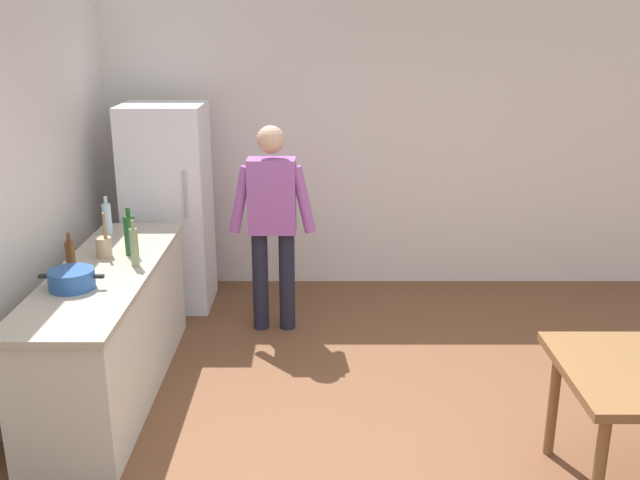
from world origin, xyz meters
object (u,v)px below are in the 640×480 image
Objects in this scene: bottle_beer_brown at (73,255)px; bottle_wine_green at (133,234)px; refrigerator at (172,207)px; bottle_water_clear at (110,218)px; person at (275,216)px; bottle_vinegar_tall at (137,246)px; utensil_jar at (107,246)px; cooking_pot at (75,279)px.

bottle_wine_green reaches higher than bottle_beer_brown.
refrigerator is 0.86m from bottle_water_clear.
person is 5.67× the size of bottle_water_clear.
bottle_wine_green reaches higher than bottle_vinegar_tall.
person reaches higher than utensil_jar.
bottle_wine_green is (0.31, 0.34, 0.04)m from bottle_beer_brown.
bottle_beer_brown is at bearing -166.45° from bottle_vinegar_tall.
cooking_pot is at bearing -70.81° from bottle_beer_brown.
person is 1.27m from bottle_water_clear.
person is 5.31× the size of utensil_jar.
bottle_water_clear is 0.88× the size of bottle_wine_green.
bottle_beer_brown is 0.46m from bottle_wine_green.
utensil_jar is at bearing 87.78° from cooking_pot.
refrigerator reaches higher than utensil_jar.
bottle_vinegar_tall is 0.83m from bottle_water_clear.
bottle_beer_brown is (-0.13, -0.28, 0.03)m from utensil_jar.
bottle_vinegar_tall is at bearing -61.71° from bottle_water_clear.
bottle_vinegar_tall is at bearing 13.55° from bottle_beer_brown.
person is (0.95, -0.55, 0.08)m from refrigerator.
utensil_jar and bottle_vinegar_tall have the same top height.
bottle_wine_green is at bearing 47.89° from bottle_beer_brown.
bottle_water_clear is at bearing 95.33° from cooking_pot.
utensil_jar reaches higher than cooking_pot.
cooking_pot is at bearing -84.67° from bottle_water_clear.
bottle_vinegar_tall is 0.94× the size of bottle_wine_green.
bottle_water_clear reaches higher than bottle_beer_brown.
cooking_pot is 0.69m from bottle_wine_green.
refrigerator is 6.92× the size of bottle_beer_brown.
bottle_wine_green is at bearing 73.57° from cooking_pot.
bottle_vinegar_tall is (0.29, 0.42, 0.08)m from cooking_pot.
utensil_jar is (-0.17, -1.35, 0.08)m from refrigerator.
bottle_beer_brown is (-0.40, -0.10, -0.03)m from bottle_vinegar_tall.
cooking_pot is 1.25× the size of bottle_vinegar_tall.
bottle_water_clear is at bearing 103.44° from utensil_jar.
refrigerator is 1.54m from bottle_vinegar_tall.
bottle_wine_green reaches higher than bottle_water_clear.
person is 4.25× the size of cooking_pot.
bottle_beer_brown is at bearing -100.59° from refrigerator.
person reaches higher than bottle_wine_green.
refrigerator is at bearing 93.50° from bottle_vinegar_tall.
cooking_pot is at bearing -95.65° from refrigerator.
bottle_vinegar_tall is at bearing -131.23° from person.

